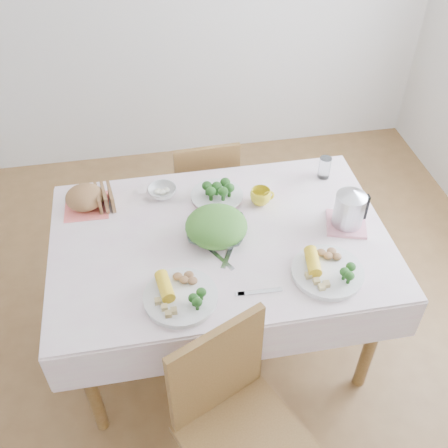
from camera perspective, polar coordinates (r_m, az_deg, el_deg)
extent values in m
plane|color=brown|center=(2.92, -0.32, -12.17)|extent=(3.60, 3.60, 0.00)
cube|color=brown|center=(2.63, -0.36, -7.48)|extent=(1.40, 0.90, 0.75)
cube|color=white|center=(2.34, -0.39, -1.53)|extent=(1.50, 1.00, 0.01)
cube|color=brown|center=(2.13, 2.44, -22.49)|extent=(0.56, 0.56, 0.94)
cube|color=brown|center=(3.11, -2.35, 4.47)|extent=(0.39, 0.39, 0.83)
imported|color=white|center=(2.32, -0.83, -0.83)|extent=(0.32, 0.32, 0.06)
cylinder|color=white|center=(2.10, -4.74, -7.98)|extent=(0.35, 0.35, 0.02)
cylinder|color=white|center=(2.22, 11.19, -5.19)|extent=(0.41, 0.41, 0.03)
cylinder|color=beige|center=(2.54, -0.78, 3.03)|extent=(0.31, 0.31, 0.02)
cube|color=#FF6F67|center=(2.58, -14.69, 1.87)|extent=(0.21, 0.21, 0.00)
ellipsoid|color=brown|center=(2.54, -14.91, 2.83)|extent=(0.20, 0.19, 0.11)
imported|color=white|center=(2.56, -6.74, 3.53)|extent=(0.15, 0.15, 0.04)
imported|color=yellow|center=(2.49, 4.00, 2.98)|extent=(0.11, 0.11, 0.08)
cylinder|color=white|center=(2.68, 10.91, 6.18)|extent=(0.07, 0.07, 0.11)
cube|color=pink|center=(2.46, 13.14, 0.04)|extent=(0.22, 0.22, 0.01)
cylinder|color=#B2B5BA|center=(2.38, 13.56, 2.03)|extent=(0.18, 0.18, 0.19)
cube|color=silver|center=(2.24, -0.35, -3.78)|extent=(0.10, 0.15, 0.00)
cube|color=silver|center=(2.26, 0.50, -3.29)|extent=(0.10, 0.16, 0.00)
cube|color=silver|center=(2.13, 3.93, -7.35)|extent=(0.18, 0.03, 0.00)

